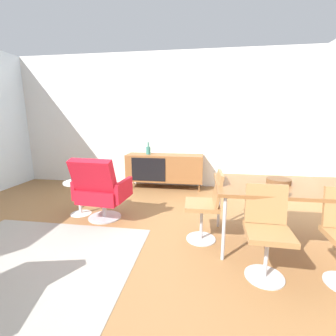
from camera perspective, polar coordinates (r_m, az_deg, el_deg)
The scene contains 12 objects.
ground_plane at distance 3.00m, azimuth -11.28°, elevation -17.36°, with size 8.32×8.32×0.00m, color olive.
wall_back at distance 5.14m, azimuth -2.00°, elevation 11.36°, with size 6.80×0.12×2.80m, color silver.
sideboard at distance 4.92m, azimuth -0.87°, elevation 0.06°, with size 1.60×0.45×0.72m.
vase_cobalt at distance 4.93m, azimuth -4.86°, elevation 4.40°, with size 0.10×0.10×0.26m.
dining_table at distance 2.93m, azimuth 27.40°, elevation -4.48°, with size 1.60×0.90×0.74m.
wooden_bowl_on_table at distance 2.91m, azimuth 25.45°, elevation -2.93°, with size 0.26×0.26×0.06m, color brown.
dining_chair_near_window at distance 2.85m, azimuth 9.56°, elevation -8.57°, with size 0.44×0.41×0.86m.
dining_chair_front_left at distance 2.41m, azimuth 23.09°, elevation -13.38°, with size 0.41×0.43×0.86m.
lounge_chair_red at distance 3.49m, azimuth -16.15°, elevation -5.00°, with size 0.76×0.70×0.95m.
side_table_round at distance 3.86m, azimuth -20.88°, elevation -5.95°, with size 0.44×0.44×0.52m.
fruit_bowl at distance 3.80m, azimuth -21.13°, elevation -2.47°, with size 0.20×0.20×0.11m.
area_rug at distance 3.00m, azimuth -30.64°, elevation -18.86°, with size 2.20×1.70×0.01m, color gray.
Camera 1 is at (0.93, -2.45, 1.47)m, focal length 24.90 mm.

